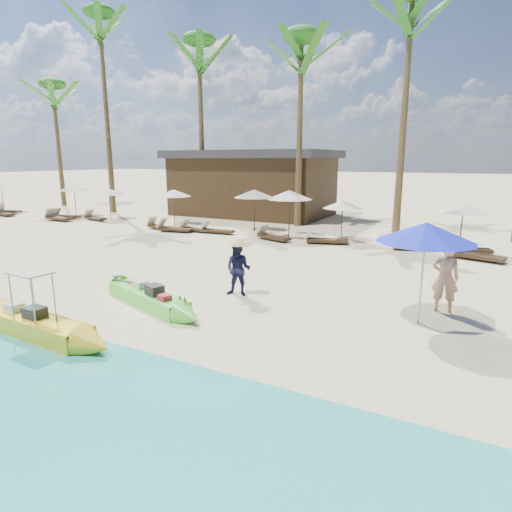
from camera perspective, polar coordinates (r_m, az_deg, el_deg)
The scene contains 35 objects.
ground at distance 10.93m, azimuth -6.81°, elevation -7.33°, with size 240.00×240.00×0.00m, color beige.
wet_sand_strip at distance 7.76m, azimuth -29.29°, elevation -17.78°, with size 240.00×4.50×0.01m, color tan.
green_canoe at distance 11.60m, azimuth -14.31°, elevation -5.34°, with size 4.79×1.85×0.63m.
yellow_canoe at distance 10.68m, azimuth -27.89°, elevation -7.95°, with size 5.51×0.87×1.43m.
tourist at distance 11.56m, azimuth 23.91°, elevation -2.65°, with size 0.64×0.42×1.76m, color tan.
vendor_green at distance 11.87m, azimuth -2.37°, elevation -1.79°, with size 0.73×0.57×1.51m, color #15183C.
blue_umbrella at distance 10.26m, azimuth 21.72°, elevation 2.94°, with size 2.21×2.21×2.37m.
resort_parasol_0 at distance 35.15m, azimuth -30.86°, elevation 7.86°, with size 1.95×1.95×2.01m.
lounger_0_left at distance 35.06m, azimuth -30.26°, elevation 5.28°, with size 1.96×0.93×0.64m.
lounger_0_right at distance 33.59m, azimuth -30.58°, elevation 5.00°, with size 2.03×0.98×0.66m.
resort_parasol_1 at distance 30.94m, azimuth -23.13°, elevation 8.36°, with size 2.04×2.04×2.10m.
lounger_1_left at distance 30.29m, azimuth -24.08°, elevation 4.96°, with size 1.82×0.91×0.59m.
lounger_1_right at distance 29.36m, azimuth -24.95°, elevation 4.72°, with size 2.00×0.66×0.67m.
resort_parasol_2 at distance 28.67m, azimuth -19.02°, elevation 8.12°, with size 1.89×1.89×1.94m.
lounger_2_left at distance 28.65m, azimuth -20.72°, elevation 4.86°, with size 1.79×0.78×0.59m.
resort_parasol_3 at distance 25.05m, azimuth -10.93°, elevation 8.25°, with size 2.00×2.00×2.06m.
lounger_3_left at distance 23.93m, azimuth -12.79°, elevation 3.95°, with size 1.80×0.85×0.59m.
lounger_3_right at distance 22.92m, azimuth -10.97°, elevation 3.71°, with size 1.96×0.91×0.64m.
resort_parasol_4 at distance 22.57m, azimuth -0.23°, elevation 8.32°, with size 2.13×2.13×2.20m.
lounger_4_left at distance 22.78m, azimuth -8.21°, elevation 3.70°, with size 1.72×0.56×0.58m.
lounger_4_right at distance 22.12m, azimuth -5.34°, elevation 3.52°, with size 1.79×0.69×0.59m.
resort_parasol_5 at distance 20.82m, azimuth 4.49°, elevation 8.13°, with size 2.22×2.22×2.29m.
lounger_5_left at distance 20.21m, azimuth 2.14°, elevation 2.72°, with size 1.93×1.14×0.63m.
resort_parasol_6 at distance 20.25m, azimuth 11.47°, elevation 6.75°, with size 1.83×1.83×1.88m.
lounger_6_left at distance 19.56m, azimuth 9.05°, elevation 2.26°, with size 2.03×1.16×0.66m.
lounger_6_right at distance 19.09m, azimuth 19.88°, elevation 1.33°, with size 1.85×1.06×0.60m.
resort_parasol_7 at distance 19.44m, azimuth 25.91°, elevation 5.73°, with size 1.92×1.92×1.98m.
lounger_7_left at distance 19.24m, azimuth 25.95°, elevation 0.92°, with size 1.98×1.08×0.64m.
lounger_7_right at distance 18.22m, azimuth 27.05°, elevation 0.23°, with size 2.05×1.08×0.66m.
palm_0 at distance 39.00m, azimuth -25.32°, elevation 18.06°, with size 2.08×2.08×9.90m.
palm_1 at distance 33.26m, azimuth -19.87°, elevation 24.37°, with size 2.08×2.08×13.60m.
palm_2 at distance 29.12m, azimuth -7.54°, elevation 23.45°, with size 2.08×2.08×11.33m.
palm_3 at distance 24.97m, azimuth 6.02°, elevation 23.89°, with size 2.08×2.08×10.52m.
palm_4 at distance 23.44m, azimuth 19.85°, elevation 26.19°, with size 2.08×2.08×11.70m.
pavilion_west at distance 29.44m, azimuth -0.42°, elevation 9.77°, with size 10.80×6.60×4.30m.
Camera 1 is at (5.88, -8.41, 3.74)m, focal length 30.00 mm.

